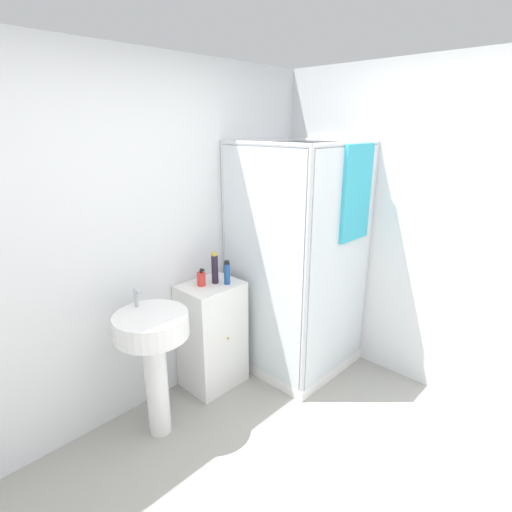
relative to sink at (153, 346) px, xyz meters
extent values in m
cube|color=silver|center=(0.12, 0.37, 0.58)|extent=(6.40, 0.06, 2.50)
cube|color=silver|center=(1.82, -1.33, 0.58)|extent=(0.06, 6.40, 2.50)
cube|color=white|center=(1.35, -0.09, -0.63)|extent=(0.88, 0.88, 0.09)
cylinder|color=silver|center=(1.78, 0.33, 0.29)|extent=(0.04, 0.04, 1.93)
cylinder|color=silver|center=(0.93, 0.33, 0.29)|extent=(0.04, 0.04, 1.93)
cylinder|color=silver|center=(1.78, -0.52, 0.29)|extent=(0.04, 0.04, 1.93)
cylinder|color=silver|center=(0.93, -0.52, 0.29)|extent=(0.04, 0.04, 1.93)
cylinder|color=silver|center=(1.35, -0.52, 1.24)|extent=(0.84, 0.04, 0.04)
cylinder|color=silver|center=(1.35, 0.33, 1.24)|extent=(0.84, 0.04, 0.04)
cylinder|color=silver|center=(0.93, -0.09, 1.24)|extent=(0.04, 0.84, 0.04)
cylinder|color=silver|center=(1.78, -0.09, 1.24)|extent=(0.04, 0.84, 0.04)
cube|color=silver|center=(1.35, -0.53, 0.32)|extent=(0.81, 0.01, 1.80)
cube|color=silver|center=(0.92, -0.09, 0.32)|extent=(0.01, 0.81, 1.80)
cylinder|color=#B7BABF|center=(1.57, 0.26, 0.14)|extent=(0.02, 0.02, 1.44)
cylinder|color=#B7BABF|center=(1.57, 0.21, 0.88)|extent=(0.07, 0.07, 0.04)
cube|color=#38ADC6|center=(1.47, -0.55, 0.88)|extent=(0.37, 0.03, 0.71)
cube|color=white|center=(0.62, 0.16, -0.23)|extent=(0.46, 0.36, 0.87)
sphere|color=gold|center=(0.62, -0.03, -0.19)|extent=(0.02, 0.02, 0.02)
cylinder|color=white|center=(0.00, 0.00, -0.30)|extent=(0.15, 0.15, 0.74)
cylinder|color=white|center=(0.00, 0.00, 0.15)|extent=(0.47, 0.47, 0.15)
cylinder|color=#B7BABF|center=(0.00, 0.17, 0.29)|extent=(0.02, 0.02, 0.13)
cube|color=#B7BABF|center=(0.00, 0.13, 0.34)|extent=(0.02, 0.07, 0.02)
cylinder|color=red|center=(0.56, 0.19, 0.26)|extent=(0.06, 0.06, 0.11)
cylinder|color=black|center=(0.56, 0.19, 0.32)|extent=(0.02, 0.02, 0.02)
cube|color=black|center=(0.56, 0.17, 0.33)|extent=(0.02, 0.04, 0.01)
cylinder|color=#281E33|center=(0.66, 0.15, 0.31)|extent=(0.05, 0.05, 0.22)
cylinder|color=gold|center=(0.66, 0.15, 0.44)|extent=(0.04, 0.04, 0.02)
cylinder|color=#1E4C93|center=(0.72, 0.07, 0.28)|extent=(0.05, 0.05, 0.16)
cylinder|color=black|center=(0.72, 0.07, 0.38)|extent=(0.04, 0.04, 0.02)
camera|label=1|loc=(-1.18, -2.06, 1.36)|focal=28.00mm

